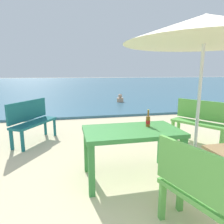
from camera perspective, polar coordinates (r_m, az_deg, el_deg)
The scene contains 9 objects.
ground_plane at distance 2.67m, azimuth 19.41°, elevation -25.65°, with size 120.00×120.00×0.00m, color beige.
sea_water at distance 31.84m, azimuth -10.27°, elevation 8.36°, with size 120.00×50.00×0.08m, color #386B84.
picnic_table_green at distance 2.97m, azimuth 5.70°, elevation -6.99°, with size 1.40×0.80×0.76m.
beer_bottle_amber at distance 3.10m, azimuth 10.27°, elevation -2.42°, with size 0.07×0.07×0.26m.
patio_umbrella at distance 2.99m, azimuth 25.08°, elevation 20.68°, with size 2.10×2.10×2.30m.
bench_teal_center at distance 4.87m, azimuth -22.00°, elevation -1.82°, with size 0.93×1.21×0.95m.
bench_green_left at distance 4.94m, azimuth 23.94°, elevation -1.80°, with size 0.94×1.21×0.95m.
bench_green_right at distance 2.01m, azimuth 28.07°, elevation -21.20°, with size 0.72×1.25×0.95m.
swimmer_person at distance 10.28m, azimuth 2.35°, elevation 3.81°, with size 0.34×0.34×0.41m.
Camera 1 is at (-1.21, -1.78, 1.58)m, focal length 31.94 mm.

